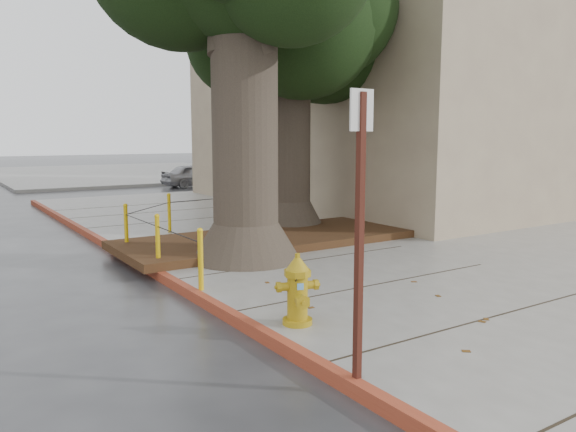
% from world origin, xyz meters
% --- Properties ---
extents(ground, '(140.00, 140.00, 0.00)m').
position_xyz_m(ground, '(0.00, 0.00, 0.00)').
color(ground, '#28282B').
rests_on(ground, ground).
extents(sidewalk_main, '(16.00, 26.00, 0.15)m').
position_xyz_m(sidewalk_main, '(6.00, 2.50, 0.07)').
color(sidewalk_main, slate).
rests_on(sidewalk_main, ground).
extents(sidewalk_far, '(16.00, 20.00, 0.15)m').
position_xyz_m(sidewalk_far, '(6.00, 30.00, 0.07)').
color(sidewalk_far, slate).
rests_on(sidewalk_far, ground).
extents(curb_red, '(0.14, 26.00, 0.16)m').
position_xyz_m(curb_red, '(-2.00, 2.50, 0.07)').
color(curb_red, maroon).
rests_on(curb_red, ground).
extents(planter_bed, '(6.40, 2.60, 0.16)m').
position_xyz_m(planter_bed, '(0.90, 3.90, 0.23)').
color(planter_bed, black).
rests_on(planter_bed, sidewalk_main).
extents(building_corner, '(12.00, 13.00, 10.00)m').
position_xyz_m(building_corner, '(10.00, 8.50, 5.00)').
color(building_corner, tan).
rests_on(building_corner, ground).
extents(building_side_white, '(10.00, 10.00, 9.00)m').
position_xyz_m(building_side_white, '(16.00, 26.00, 4.50)').
color(building_side_white, silver).
rests_on(building_side_white, ground).
extents(building_side_grey, '(12.00, 14.00, 12.00)m').
position_xyz_m(building_side_grey, '(22.00, 32.00, 6.00)').
color(building_side_grey, slate).
rests_on(building_side_grey, ground).
extents(tree_far, '(4.50, 3.80, 7.17)m').
position_xyz_m(tree_far, '(2.64, 5.32, 5.02)').
color(tree_far, '#4C3F33').
rests_on(tree_far, sidewalk_main).
extents(bollard_ring, '(3.79, 5.39, 0.95)m').
position_xyz_m(bollard_ring, '(-0.87, 4.38, 0.66)').
color(bollard_ring, gold).
rests_on(bollard_ring, sidewalk_main).
extents(fire_hydrant, '(0.47, 0.46, 0.88)m').
position_xyz_m(fire_hydrant, '(-1.56, -0.87, 0.58)').
color(fire_hydrant, '#B48F12').
rests_on(fire_hydrant, sidewalk_main).
extents(signpost, '(0.27, 0.07, 2.70)m').
position_xyz_m(signpost, '(-1.95, -2.45, 1.68)').
color(signpost, '#471911').
rests_on(signpost, sidewalk_main).
extents(car_silver, '(3.30, 1.38, 1.11)m').
position_xyz_m(car_silver, '(5.80, 18.74, 0.56)').
color(car_silver, '#99999E').
rests_on(car_silver, ground).
extents(car_red, '(3.71, 1.41, 1.21)m').
position_xyz_m(car_red, '(10.88, 19.55, 0.60)').
color(car_red, maroon).
rests_on(car_red, ground).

